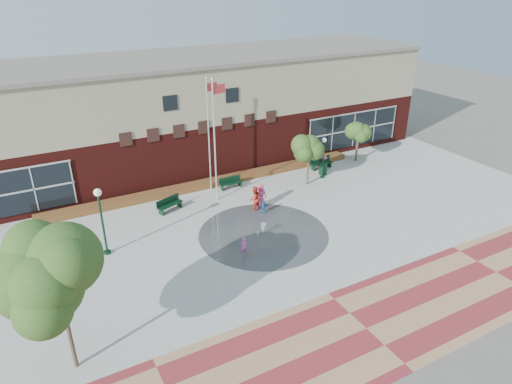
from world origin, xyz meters
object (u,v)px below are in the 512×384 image
flagpole_right (215,135)px  bench_left (170,207)px  trash_can (323,168)px  flagpole_left (209,130)px  child_splash (244,246)px  tree_big_left (56,275)px

flagpole_right → bench_left: size_ratio=4.40×
bench_left → trash_can: trash_can is taller
flagpole_left → child_splash: bearing=-116.1°
bench_left → tree_big_left: tree_big_left is taller
tree_big_left → flagpole_left: bearing=48.2°
flagpole_left → trash_can: size_ratio=7.24×
flagpole_right → trash_can: size_ratio=7.50×
flagpole_right → trash_can: bearing=-9.2°
bench_left → child_splash: child_splash is taller
flagpole_left → tree_big_left: 18.42m
flagpole_right → child_splash: 8.92m
flagpole_left → flagpole_right: flagpole_right is taller
bench_left → tree_big_left: (-8.23, -11.79, 4.45)m
bench_left → tree_big_left: 15.05m
bench_left → flagpole_right: bearing=-19.5°
flagpole_right → trash_can: 10.71m
bench_left → tree_big_left: size_ratio=0.31×
flagpole_left → trash_can: (9.42, -1.75, -4.25)m
tree_big_left → trash_can: bearing=28.9°
flagpole_left → trash_can: 10.48m
flagpole_left → flagpole_right: 1.89m
flagpole_right → bench_left: flagpole_right is taller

